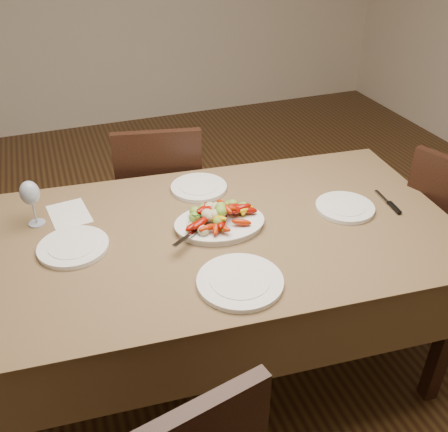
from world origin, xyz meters
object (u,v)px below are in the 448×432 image
at_px(chair_far, 161,199).
at_px(dining_table, 224,301).
at_px(plate_right, 345,208).
at_px(serving_platter, 220,225).
at_px(wine_glass, 32,202).
at_px(plate_left, 73,247).
at_px(plate_near, 240,282).
at_px(plate_far, 199,188).

bearing_deg(chair_far, dining_table, 107.69).
height_order(dining_table, plate_right, plate_right).
height_order(serving_platter, wine_glass, wine_glass).
distance_m(plate_right, wine_glass, 1.26).
bearing_deg(plate_left, plate_near, -38.00).
xyz_separation_m(plate_left, plate_near, (0.51, -0.40, 0.00)).
bearing_deg(plate_right, plate_far, 144.60).
distance_m(serving_platter, plate_near, 0.35).
bearing_deg(plate_right, serving_platter, 174.13).
xyz_separation_m(serving_platter, plate_right, (0.54, -0.06, -0.00)).
height_order(dining_table, plate_far, plate_far).
height_order(dining_table, chair_far, chair_far).
relative_size(dining_table, plate_far, 7.37).
distance_m(plate_far, wine_glass, 0.70).
distance_m(plate_far, plate_near, 0.66).
relative_size(chair_far, plate_near, 3.21).
bearing_deg(plate_left, serving_platter, -5.33).
bearing_deg(plate_near, plate_right, 26.26).
height_order(plate_far, wine_glass, wine_glass).
distance_m(dining_table, plate_near, 0.51).
distance_m(plate_right, plate_far, 0.64).
relative_size(dining_table, wine_glass, 8.98).
bearing_deg(serving_platter, plate_near, -98.37).
relative_size(plate_left, plate_near, 0.88).
distance_m(dining_table, wine_glass, 0.89).
relative_size(chair_far, plate_right, 3.89).
relative_size(dining_table, chair_far, 1.94).
height_order(chair_far, wine_glass, wine_glass).
height_order(plate_left, plate_right, same).
bearing_deg(serving_platter, plate_left, 174.67).
bearing_deg(plate_right, dining_table, 175.96).
height_order(plate_right, plate_near, same).
xyz_separation_m(plate_left, wine_glass, (-0.12, 0.22, 0.09)).
distance_m(chair_far, plate_right, 1.06).
distance_m(chair_far, wine_glass, 0.87).
xyz_separation_m(serving_platter, plate_far, (0.01, 0.32, -0.00)).
bearing_deg(dining_table, chair_far, 95.70).
bearing_deg(dining_table, plate_right, -4.04).
height_order(chair_far, plate_left, chair_far).
xyz_separation_m(chair_far, plate_left, (-0.49, -0.71, 0.29)).
height_order(serving_platter, plate_right, serving_platter).
bearing_deg(plate_right, plate_near, -153.74).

